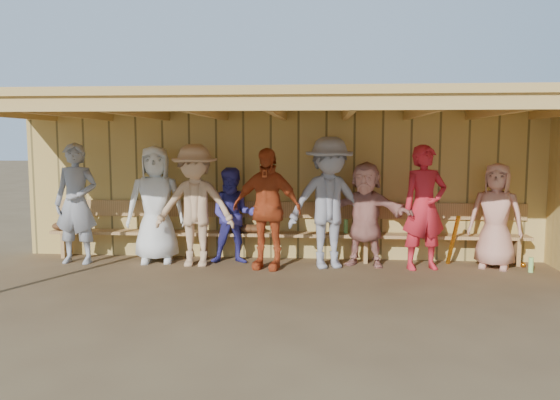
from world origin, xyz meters
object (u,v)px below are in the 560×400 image
Objects in this scene: player_h at (496,216)px; bench at (284,227)px; player_b at (156,204)px; player_c at (233,216)px; player_a at (76,203)px; player_d at (267,209)px; player_e at (329,203)px; player_f at (365,214)px; player_g at (424,207)px; player_extra at (195,206)px.

bench is at bearing -162.64° from player_h.
player_b reaches higher than player_c.
player_a is 1.04× the size of player_d.
player_e is (1.48, -0.17, 0.23)m from player_c.
player_b reaches higher than player_f.
player_b is 1.80m from player_d.
bench is at bearing -179.16° from player_f.
player_g is (2.33, 0.14, 0.02)m from player_d.
player_c is 0.81× the size of player_extra.
player_h is 0.85× the size of player_extra.
player_h is (2.48, 0.17, -0.19)m from player_e.
bench is (-1.27, 0.31, -0.27)m from player_f.
player_g is at bearing -12.45° from bench.
player_f reaches higher than player_h.
player_g is 1.00× the size of player_extra.
player_c is 0.83× the size of player_d.
player_c is (2.43, 0.19, -0.19)m from player_a.
player_a is 1.19× the size of player_h.
player_b is 1.02× the size of player_d.
player_g is at bearing -14.21° from player_b.
player_b is 2.72m from player_e.
player_e is 2.03m from player_extra.
bench is (0.76, 0.31, -0.22)m from player_c.
player_e is 2.50m from player_h.
player_b is at bearing -165.60° from player_f.
player_e is at bearing -13.78° from player_c.
player_b is 1.24m from player_c.
player_c is at bearing -158.24° from bench.
player_d is at bearing -152.19° from player_h.
bench is (-3.20, 0.31, -0.26)m from player_h.
player_e is at bearing -33.74° from bench.
player_b is 2.05m from bench.
player_b is at bearing 172.88° from player_c.
player_d is (1.78, -0.30, -0.02)m from player_b.
player_extra is at bearing 164.29° from player_e.
player_e is at bearing -148.15° from player_f.
player_c is at bearing 161.55° from player_g.
player_a is 3.92m from player_e.
player_d is at bearing 170.57° from player_e.
player_h reaches higher than player_c.
player_extra is (-1.10, 0.08, 0.03)m from player_d.
player_b is at bearing -157.19° from player_h.
player_g is 0.24× the size of bench.
player_g reaches higher than player_c.
player_b is at bearing -171.29° from bench.
bench is (3.20, 0.49, -0.41)m from player_a.
player_e is at bearing -153.20° from player_h.
bench is (1.31, 0.53, -0.40)m from player_extra.
player_a is 1.02× the size of player_b.
player_e reaches higher than player_g.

